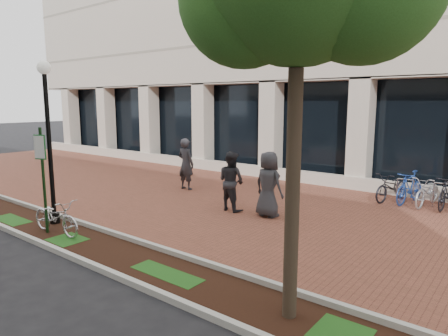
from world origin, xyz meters
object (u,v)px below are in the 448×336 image
Objects in this scene: lamppost at (49,134)px; pedestrian_mid at (231,181)px; parking_sign at (42,168)px; bike_rack_cluster at (437,192)px; locked_bicycle at (56,217)px; pedestrian_left at (186,164)px; pedestrian_right at (268,184)px.

lamppost is 5.33m from pedestrian_mid.
parking_sign is 11.62m from bike_rack_cluster.
pedestrian_mid reaches higher than locked_bicycle.
pedestrian_mid is (3.17, -1.33, -0.07)m from pedestrian_left.
locked_bicycle is 0.91× the size of pedestrian_right.
lamppost is 1.23× the size of bike_rack_cluster.
pedestrian_left reaches higher than pedestrian_right.
locked_bicycle is 11.28m from bike_rack_cluster.
pedestrian_mid is at bearing 43.02° from parking_sign.
pedestrian_right reaches higher than bike_rack_cluster.
pedestrian_right is (3.66, 4.78, -0.74)m from parking_sign.
parking_sign is at bearing 69.44° from pedestrian_mid.
pedestrian_mid is 1.28m from pedestrian_right.
parking_sign is 6.06m from pedestrian_right.
pedestrian_right is 5.56m from bike_rack_cluster.
bike_rack_cluster is (4.94, 4.26, -0.40)m from pedestrian_mid.
pedestrian_right is at bearing -168.54° from pedestrian_mid.
locked_bicycle is 5.78m from pedestrian_right.
lamppost reaches higher than bike_rack_cluster.
parking_sign is 1.28m from locked_bicycle.
pedestrian_left is at bearing -16.24° from pedestrian_mid.
pedestrian_mid is at bearing 156.60° from pedestrian_left.
lamppost is 6.20m from pedestrian_right.
locked_bicycle is 5.04m from pedestrian_mid.
bike_rack_cluster is at bearing -132.66° from pedestrian_mid.
bike_rack_cluster is (7.97, 8.36, -1.96)m from lamppost.
lamppost reaches higher than locked_bicycle.
locked_bicycle is at bearing -26.15° from lamppost.
pedestrian_right is at bearing -39.83° from locked_bicycle.
lamppost is at bearing 118.22° from parking_sign.
lamppost is at bearing 60.16° from pedestrian_mid.
parking_sign is 1.54× the size of locked_bicycle.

